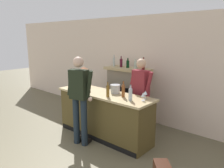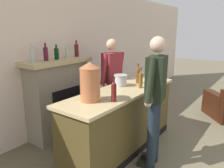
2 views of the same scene
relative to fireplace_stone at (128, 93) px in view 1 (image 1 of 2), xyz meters
name	(u,v)px [view 1 (image 1 of 2)]	position (x,y,z in m)	size (l,w,h in m)	color
wall_back_panel	(146,70)	(0.39, 0.26, 0.65)	(12.00, 0.07, 2.75)	beige
bar_counter	(104,115)	(0.26, -1.21, -0.22)	(2.33, 0.70, 1.01)	#4D401E
fireplace_stone	(128,93)	(0.00, 0.00, 0.00)	(1.26, 0.52, 1.73)	gray
person_customer	(80,97)	(0.15, -1.81, 0.30)	(0.65, 0.36, 1.84)	#1A252F
person_bartender	(140,94)	(0.81, -0.61, 0.25)	(0.66, 0.33, 1.75)	#3E4041
copper_dispenser	(84,77)	(-0.43, -1.16, 0.54)	(0.27, 0.30, 0.51)	#B3653E
ice_bucket_steel	(115,89)	(0.45, -1.05, 0.38)	(0.22, 0.22, 0.19)	silver
wine_bottle_cabernet_heavy	(130,93)	(1.03, -1.29, 0.43)	(0.08, 0.08, 0.31)	#A6B0BA
wine_bottle_chardonnay_pale	(108,90)	(0.53, -1.38, 0.43)	(0.07, 0.07, 0.32)	brown
wine_bottle_riesling_slim	(80,85)	(-0.28, -1.43, 0.43)	(0.07, 0.07, 0.33)	#591515
wine_bottle_rose_blush	(123,90)	(0.78, -1.19, 0.44)	(0.07, 0.07, 0.34)	brown
wine_glass_by_dispenser	(145,93)	(1.20, -1.02, 0.41)	(0.08, 0.08, 0.17)	silver
wine_glass_back_row	(143,95)	(1.23, -1.14, 0.40)	(0.08, 0.08, 0.16)	silver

